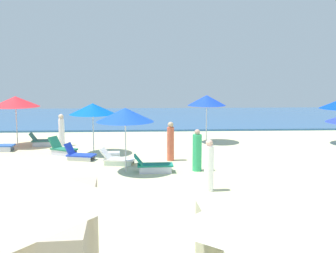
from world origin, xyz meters
TOP-DOWN VIEW (x-y plane):
  - ground_plane at (0.00, 0.00)m, footprint 60.00×60.00m
  - ocean at (0.00, 23.12)m, footprint 60.00×13.77m
  - umbrella_0 at (-2.01, 6.39)m, footprint 2.13×2.13m
  - lounge_chair_0_0 at (-2.45, 7.61)m, footprint 1.47×0.87m
  - lounge_chair_0_1 at (-1.01, 6.25)m, footprint 1.46×0.63m
  - umbrella_3 at (-7.70, 11.91)m, footprint 2.35×2.35m
  - lounge_chair_3_1 at (-6.44, 11.87)m, footprint 1.38×0.69m
  - umbrella_4 at (-3.65, 9.80)m, footprint 2.09×2.09m
  - lounge_chair_4_0 at (-5.01, 9.54)m, footprint 1.39×1.14m
  - lounge_chair_4_1 at (-4.11, 8.52)m, footprint 1.35×0.89m
  - umbrella_5 at (1.86, 12.38)m, footprint 1.98×1.98m
  - beachgoer_2 at (-5.50, 11.88)m, footprint 0.39×0.39m
  - beachgoer_3 at (-0.23, 8.22)m, footprint 0.35×0.35m
  - beachgoer_4 at (0.67, 6.41)m, footprint 0.42×0.42m
  - beachgoer_5 at (0.74, 3.82)m, footprint 0.34×0.34m
  - cooler_box_0 at (-2.63, 8.31)m, footprint 0.52×0.41m

SIDE VIEW (x-z plane):
  - ground_plane at x=0.00m, z-range 0.00..0.00m
  - ocean at x=0.00m, z-range 0.00..0.12m
  - cooler_box_0 at x=-2.63m, z-range 0.00..0.37m
  - lounge_chair_0_0 at x=-2.45m, z-range -0.09..0.57m
  - lounge_chair_4_1 at x=-4.11m, z-range -0.12..0.60m
  - lounge_chair_3_1 at x=-6.44m, z-range -0.08..0.59m
  - lounge_chair_0_1 at x=-1.01m, z-range -0.07..0.61m
  - lounge_chair_4_0 at x=-5.01m, z-range -0.11..0.70m
  - beachgoer_4 at x=0.67m, z-range -0.06..1.53m
  - beachgoer_2 at x=-5.50m, z-range -0.02..1.57m
  - beachgoer_5 at x=0.74m, z-range -0.04..1.62m
  - beachgoer_3 at x=-0.23m, z-range -0.03..1.61m
  - umbrella_4 at x=-3.65m, z-range 0.90..3.20m
  - umbrella_0 at x=-2.01m, z-range 0.95..3.36m
  - umbrella_5 at x=1.86m, z-range 0.97..3.45m
  - umbrella_3 at x=-7.70m, z-range 0.98..3.47m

